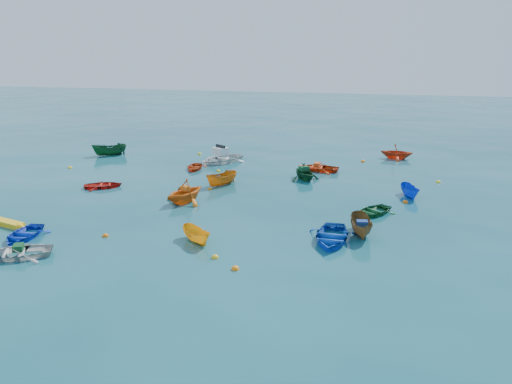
% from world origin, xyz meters
% --- Properties ---
extents(ground, '(160.00, 160.00, 0.00)m').
position_xyz_m(ground, '(0.00, 0.00, 0.00)').
color(ground, '#0A424B').
rests_on(ground, ground).
extents(dinghy_blue_sw, '(2.46, 3.22, 0.62)m').
position_xyz_m(dinghy_blue_sw, '(-10.72, -5.01, 0.00)').
color(dinghy_blue_sw, '#0F37C4').
rests_on(dinghy_blue_sw, ground).
extents(dinghy_white_near, '(4.04, 3.62, 0.69)m').
position_xyz_m(dinghy_white_near, '(-9.41, -7.23, 0.00)').
color(dinghy_white_near, beige).
rests_on(dinghy_white_near, ground).
extents(sampan_brown_mid, '(1.55, 3.11, 1.15)m').
position_xyz_m(sampan_brown_mid, '(7.20, -0.39, 0.00)').
color(sampan_brown_mid, brown).
rests_on(sampan_brown_mid, ground).
extents(dinghy_blue_se, '(2.74, 3.77, 0.77)m').
position_xyz_m(dinghy_blue_se, '(5.65, -1.74, 0.00)').
color(dinghy_blue_se, '#0E49B9').
rests_on(dinghy_blue_se, ground).
extents(dinghy_orange_w, '(3.77, 4.00, 1.66)m').
position_xyz_m(dinghy_orange_w, '(-4.39, 2.97, 0.00)').
color(dinghy_orange_w, orange).
rests_on(dinghy_orange_w, ground).
extents(sampan_yellow_mid, '(2.41, 2.31, 0.94)m').
position_xyz_m(sampan_yellow_mid, '(-1.32, -3.46, 0.00)').
color(sampan_yellow_mid, '#FFAD16').
rests_on(sampan_yellow_mid, ground).
extents(dinghy_green_e, '(3.34, 3.53, 0.60)m').
position_xyz_m(dinghy_green_e, '(7.82, 3.25, 0.00)').
color(dinghy_green_e, '#145628').
rests_on(dinghy_green_e, ground).
extents(dinghy_red_nw, '(3.27, 2.89, 0.56)m').
position_xyz_m(dinghy_red_nw, '(-11.48, 4.94, 0.00)').
color(dinghy_red_nw, '#B4180F').
rests_on(dinghy_red_nw, ground).
extents(sampan_orange_n, '(2.46, 3.00, 1.11)m').
position_xyz_m(sampan_orange_n, '(-3.17, 7.50, 0.00)').
color(sampan_orange_n, '#C77112').
rests_on(sampan_orange_n, ground).
extents(dinghy_green_n, '(3.41, 3.48, 1.39)m').
position_xyz_m(dinghy_green_n, '(2.62, 10.42, 0.00)').
color(dinghy_green_n, '#0F4320').
rests_on(dinghy_green_n, ground).
extents(dinghy_red_ne, '(3.61, 2.75, 0.70)m').
position_xyz_m(dinghy_red_ne, '(3.37, 13.47, 0.00)').
color(dinghy_red_ne, red).
rests_on(dinghy_red_ne, ground).
extents(sampan_blue_far, '(1.52, 2.62, 0.95)m').
position_xyz_m(sampan_blue_far, '(10.30, 7.54, 0.00)').
color(sampan_blue_far, blue).
rests_on(sampan_blue_far, ground).
extents(dinghy_red_far, '(2.20, 2.82, 0.54)m').
position_xyz_m(dinghy_red_far, '(-6.79, 11.66, 0.00)').
color(dinghy_red_far, '#C33910').
rests_on(dinghy_red_far, ground).
extents(dinghy_orange_far, '(2.98, 2.63, 1.47)m').
position_xyz_m(dinghy_orange_far, '(9.90, 19.43, 0.00)').
color(dinghy_orange_far, red).
rests_on(dinghy_orange_far, ground).
extents(sampan_green_far, '(3.26, 2.74, 1.21)m').
position_xyz_m(sampan_green_far, '(-16.37, 14.95, 0.00)').
color(sampan_green_far, '#104520').
rests_on(sampan_green_far, ground).
extents(kayak_yellow, '(3.93, 1.61, 0.39)m').
position_xyz_m(kayak_yellow, '(-13.31, -3.39, 0.00)').
color(kayak_yellow, yellow).
rests_on(kayak_yellow, ground).
extents(motorboat_white, '(4.91, 5.25, 1.49)m').
position_xyz_m(motorboat_white, '(-5.36, 14.54, 0.00)').
color(motorboat_white, white).
rests_on(motorboat_white, ground).
extents(tarp_green_a, '(0.69, 0.76, 0.30)m').
position_xyz_m(tarp_green_a, '(-9.32, -7.18, 0.49)').
color(tarp_green_a, '#114720').
rests_on(tarp_green_a, dinghy_white_near).
extents(tarp_blue_a, '(0.65, 0.53, 0.29)m').
position_xyz_m(tarp_blue_a, '(7.22, -0.54, 0.72)').
color(tarp_blue_a, navy).
rests_on(tarp_blue_a, sampan_brown_mid).
extents(tarp_orange_a, '(0.69, 0.62, 0.27)m').
position_xyz_m(tarp_orange_a, '(-4.37, 3.01, 0.97)').
color(tarp_orange_a, orange).
rests_on(tarp_orange_a, dinghy_orange_w).
extents(tarp_green_b, '(0.87, 0.84, 0.34)m').
position_xyz_m(tarp_green_b, '(2.56, 10.50, 0.86)').
color(tarp_green_b, '#124A24').
rests_on(tarp_green_b, dinghy_green_n).
extents(tarp_orange_b, '(0.55, 0.68, 0.31)m').
position_xyz_m(tarp_orange_b, '(3.28, 13.48, 0.51)').
color(tarp_orange_b, '#DA4B16').
rests_on(tarp_orange_b, dinghy_red_ne).
extents(buoy_or_a, '(0.35, 0.35, 0.35)m').
position_xyz_m(buoy_or_a, '(-6.49, -3.80, 0.00)').
color(buoy_or_a, orange).
rests_on(buoy_or_a, ground).
extents(buoy_ye_a, '(0.37, 0.37, 0.37)m').
position_xyz_m(buoy_ye_a, '(0.23, -5.20, 0.00)').
color(buoy_ye_a, gold).
rests_on(buoy_ye_a, ground).
extents(buoy_or_b, '(0.38, 0.38, 0.38)m').
position_xyz_m(buoy_or_b, '(1.54, -6.24, 0.00)').
color(buoy_or_b, orange).
rests_on(buoy_or_b, ground).
extents(buoy_ye_b, '(0.36, 0.36, 0.36)m').
position_xyz_m(buoy_ye_b, '(-17.21, 9.66, 0.00)').
color(buoy_ye_b, yellow).
rests_on(buoy_ye_b, ground).
extents(buoy_or_c, '(0.33, 0.33, 0.33)m').
position_xyz_m(buoy_or_c, '(-3.68, 6.12, 0.00)').
color(buoy_or_c, orange).
rests_on(buoy_or_c, ground).
extents(buoy_ye_c, '(0.35, 0.35, 0.35)m').
position_xyz_m(buoy_ye_c, '(-4.62, 11.36, 0.00)').
color(buoy_ye_c, yellow).
rests_on(buoy_ye_c, ground).
extents(buoy_or_d, '(0.39, 0.39, 0.39)m').
position_xyz_m(buoy_or_d, '(9.94, 6.08, 0.00)').
color(buoy_or_d, '#D7600B').
rests_on(buoy_or_d, ground).
extents(buoy_ye_d, '(0.36, 0.36, 0.36)m').
position_xyz_m(buoy_ye_d, '(-8.29, 17.26, 0.00)').
color(buoy_ye_d, yellow).
rests_on(buoy_ye_d, ground).
extents(buoy_or_e, '(0.39, 0.39, 0.39)m').
position_xyz_m(buoy_or_e, '(6.95, 17.49, 0.00)').
color(buoy_or_e, orange).
rests_on(buoy_or_e, ground).
extents(buoy_ye_e, '(0.36, 0.36, 0.36)m').
position_xyz_m(buoy_ye_e, '(12.68, 11.81, 0.00)').
color(buoy_ye_e, yellow).
rests_on(buoy_ye_e, ground).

